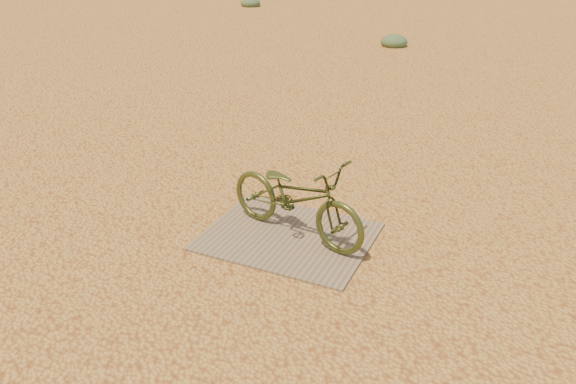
% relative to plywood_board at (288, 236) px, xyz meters
% --- Properties ---
extents(ground, '(120.00, 120.00, 0.00)m').
position_rel_plywood_board_xyz_m(ground, '(-0.45, 0.11, -0.01)').
color(ground, tan).
rests_on(ground, ground).
extents(plywood_board, '(1.54, 1.23, 0.02)m').
position_rel_plywood_board_xyz_m(plywood_board, '(0.00, 0.00, 0.00)').
color(plywood_board, '#7E6956').
rests_on(plywood_board, ground).
extents(bicycle, '(1.59, 0.89, 0.79)m').
position_rel_plywood_board_xyz_m(bicycle, '(0.06, 0.04, 0.41)').
color(bicycle, '#3E4720').
rests_on(bicycle, plywood_board).
extents(kale_a, '(0.64, 0.64, 0.35)m').
position_rel_plywood_board_xyz_m(kale_a, '(-1.49, 9.28, -0.01)').
color(kale_a, '#526945').
rests_on(kale_a, ground).
extents(kale_c, '(0.70, 0.70, 0.38)m').
position_rel_plywood_board_xyz_m(kale_c, '(-7.94, 14.03, -0.01)').
color(kale_c, '#526945').
rests_on(kale_c, ground).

